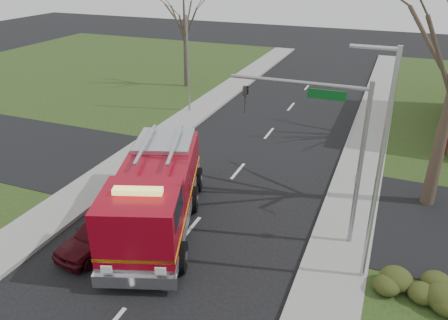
% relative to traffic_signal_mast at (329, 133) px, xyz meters
% --- Properties ---
extents(ground, '(120.00, 120.00, 0.00)m').
position_rel_traffic_signal_mast_xyz_m(ground, '(-5.21, -1.50, -4.71)').
color(ground, black).
rests_on(ground, ground).
extents(sidewalk_right, '(2.40, 80.00, 0.15)m').
position_rel_traffic_signal_mast_xyz_m(sidewalk_right, '(0.99, -1.50, -4.63)').
color(sidewalk_right, gray).
rests_on(sidewalk_right, ground).
extents(sidewalk_left, '(2.40, 80.00, 0.15)m').
position_rel_traffic_signal_mast_xyz_m(sidewalk_left, '(-11.41, -1.50, -4.63)').
color(sidewalk_left, gray).
rests_on(sidewalk_left, ground).
extents(health_center_sign, '(0.12, 2.00, 1.40)m').
position_rel_traffic_signal_mast_xyz_m(health_center_sign, '(5.29, 11.00, -3.83)').
color(health_center_sign, '#440F16').
rests_on(health_center_sign, ground).
extents(hedge_corner, '(2.80, 2.00, 0.90)m').
position_rel_traffic_signal_mast_xyz_m(hedge_corner, '(3.79, -2.50, -4.13)').
color(hedge_corner, '#2C3914').
rests_on(hedge_corner, lawn_right).
extents(bare_tree_left, '(4.50, 4.50, 9.00)m').
position_rel_traffic_signal_mast_xyz_m(bare_tree_left, '(-15.21, 18.50, 0.86)').
color(bare_tree_left, '#372B20').
rests_on(bare_tree_left, ground).
extents(traffic_signal_mast, '(5.29, 0.18, 6.80)m').
position_rel_traffic_signal_mast_xyz_m(traffic_signal_mast, '(0.00, 0.00, 0.00)').
color(traffic_signal_mast, gray).
rests_on(traffic_signal_mast, ground).
extents(streetlight_pole, '(1.48, 0.16, 8.40)m').
position_rel_traffic_signal_mast_xyz_m(streetlight_pole, '(1.93, -2.00, -0.16)').
color(streetlight_pole, '#B7BABF').
rests_on(streetlight_pole, ground).
extents(utility_pole_far, '(0.14, 0.14, 7.00)m').
position_rel_traffic_signal_mast_xyz_m(utility_pole_far, '(-12.01, 12.50, -1.21)').
color(utility_pole_far, gray).
rests_on(utility_pole_far, ground).
extents(fire_engine, '(5.53, 8.94, 3.41)m').
position_rel_traffic_signal_mast_xyz_m(fire_engine, '(-6.57, -1.89, -3.16)').
color(fire_engine, maroon).
rests_on(fire_engine, ground).
extents(parked_car_maroon, '(2.21, 4.12, 1.33)m').
position_rel_traffic_signal_mast_xyz_m(parked_car_maroon, '(-8.01, -3.94, -4.04)').
color(parked_car_maroon, '#3C090F').
rests_on(parked_car_maroon, ground).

